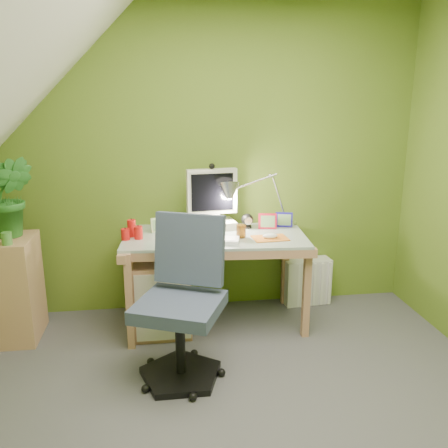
{
  "coord_description": "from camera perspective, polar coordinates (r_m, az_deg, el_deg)",
  "views": [
    {
      "loc": [
        -0.43,
        -2.07,
        1.68
      ],
      "look_at": [
        0.0,
        1.0,
        0.85
      ],
      "focal_mm": 38.0,
      "sensor_mm": 36.0,
      "label": 1
    }
  ],
  "objects": [
    {
      "name": "photo_frame_green",
      "position": [
        3.56,
        -7.77,
        -0.1
      ],
      "size": [
        0.13,
        0.05,
        0.11
      ],
      "primitive_type": "cube",
      "rotation": [
        0.0,
        0.0,
        0.24
      ],
      "color": "#BAD995",
      "rests_on": "desk"
    },
    {
      "name": "floor",
      "position": [
        2.71,
        3.17,
        -23.58
      ],
      "size": [
        3.2,
        3.2,
        0.01
      ],
      "primitive_type": "cube",
      "color": "#4E4E53",
      "rests_on": "ground"
    },
    {
      "name": "speaker_right",
      "position": [
        3.64,
        2.82,
        0.37
      ],
      "size": [
        0.1,
        0.1,
        0.11
      ],
      "primitive_type": null,
      "rotation": [
        0.0,
        0.0,
        0.12
      ],
      "color": "black",
      "rests_on": "desk"
    },
    {
      "name": "candle_cluster",
      "position": [
        3.44,
        -11.09,
        -0.68
      ],
      "size": [
        0.17,
        0.15,
        0.12
      ],
      "primitive_type": null,
      "rotation": [
        0.0,
        0.0,
        -0.07
      ],
      "color": "red",
      "rests_on": "desk"
    },
    {
      "name": "task_chair",
      "position": [
        2.87,
        -5.41,
        -9.56
      ],
      "size": [
        0.72,
        0.72,
        0.99
      ],
      "primitive_type": null,
      "rotation": [
        0.0,
        0.0,
        -0.41
      ],
      "color": "#39445D",
      "rests_on": "floor"
    },
    {
      "name": "desk",
      "position": [
        3.58,
        -1.07,
        -6.77
      ],
      "size": [
        1.36,
        0.76,
        0.71
      ],
      "primitive_type": null,
      "rotation": [
        0.0,
        0.0,
        -0.08
      ],
      "color": "tan",
      "rests_on": "floor"
    },
    {
      "name": "wall_back",
      "position": [
        3.73,
        -1.28,
        7.59
      ],
      "size": [
        3.2,
        0.01,
        2.4
      ],
      "primitive_type": "cube",
      "color": "olive",
      "rests_on": "floor"
    },
    {
      "name": "photo_frame_red",
      "position": [
        3.64,
        5.26,
        0.35
      ],
      "size": [
        0.14,
        0.04,
        0.12
      ],
      "primitive_type": "cube",
      "rotation": [
        0.0,
        0.0,
        -0.17
      ],
      "color": "red",
      "rests_on": "desk"
    },
    {
      "name": "slope_ceiling",
      "position": [
        2.16,
        -24.6,
        18.18
      ],
      "size": [
        1.1,
        3.2,
        1.1
      ],
      "primitive_type": "cube",
      "color": "white",
      "rests_on": "wall_left"
    },
    {
      "name": "mousepad",
      "position": [
        3.4,
        5.56,
        -1.7
      ],
      "size": [
        0.26,
        0.19,
        0.01
      ],
      "primitive_type": "cube",
      "rotation": [
        0.0,
        0.0,
        0.07
      ],
      "color": "orange",
      "rests_on": "desk"
    },
    {
      "name": "radiator",
      "position": [
        4.05,
        9.91,
        -6.79
      ],
      "size": [
        0.4,
        0.19,
        0.39
      ],
      "primitive_type": "cube",
      "rotation": [
        0.0,
        0.0,
        0.09
      ],
      "color": "silver",
      "rests_on": "floor"
    },
    {
      "name": "speaker_left",
      "position": [
        3.59,
        -5.7,
        0.04
      ],
      "size": [
        0.09,
        0.09,
        0.11
      ],
      "primitive_type": null,
      "rotation": [
        0.0,
        0.0,
        -0.03
      ],
      "color": "black",
      "rests_on": "desk"
    },
    {
      "name": "monitor",
      "position": [
        3.58,
        -1.46,
        3.13
      ],
      "size": [
        0.37,
        0.24,
        0.48
      ],
      "primitive_type": null,
      "rotation": [
        0.0,
        0.0,
        0.12
      ],
      "color": "silver",
      "rests_on": "desk"
    },
    {
      "name": "green_cup",
      "position": [
        3.42,
        -24.67,
        -1.6
      ],
      "size": [
        0.07,
        0.07,
        0.08
      ],
      "primitive_type": "cylinder",
      "rotation": [
        0.0,
        0.0,
        0.03
      ],
      "color": "#498838",
      "rests_on": "side_ledge"
    },
    {
      "name": "desk_lamp",
      "position": [
        3.65,
        5.6,
        4.34
      ],
      "size": [
        0.61,
        0.38,
        0.61
      ],
      "primitive_type": null,
      "rotation": [
        0.0,
        0.0,
        -0.26
      ],
      "color": "silver",
      "rests_on": "desk"
    },
    {
      "name": "keyboard",
      "position": [
        3.32,
        -2.18,
        -1.88
      ],
      "size": [
        0.48,
        0.25,
        0.02
      ],
      "primitive_type": "cube",
      "rotation": [
        0.0,
        0.0,
        -0.23
      ],
      "color": "white",
      "rests_on": "desk"
    },
    {
      "name": "potted_plant",
      "position": [
        3.55,
        -24.3,
        2.98
      ],
      "size": [
        0.33,
        0.28,
        0.56
      ],
      "primitive_type": "imported",
      "rotation": [
        0.0,
        0.0,
        0.11
      ],
      "color": "#266822",
      "rests_on": "side_ledge"
    },
    {
      "name": "photo_frame_blue",
      "position": [
        3.71,
        7.23,
        0.54
      ],
      "size": [
        0.13,
        0.05,
        0.11
      ],
      "primitive_type": "cube",
      "rotation": [
        0.0,
        0.0,
        -0.26
      ],
      "color": "#1C1593",
      "rests_on": "desk"
    },
    {
      "name": "side_ledge",
      "position": [
        3.69,
        -23.62,
        -7.12
      ],
      "size": [
        0.28,
        0.42,
        0.74
      ],
      "primitive_type": "cube",
      "color": "tan",
      "rests_on": "floor"
    },
    {
      "name": "amber_tumbler",
      "position": [
        3.4,
        2.07,
        -0.87
      ],
      "size": [
        0.08,
        0.08,
        0.09
      ],
      "primitive_type": "cylinder",
      "rotation": [
        0.0,
        0.0,
        0.18
      ],
      "color": "#8B4F14",
      "rests_on": "desk"
    },
    {
      "name": "mouse",
      "position": [
        3.39,
        5.57,
        -1.45
      ],
      "size": [
        0.12,
        0.09,
        0.04
      ],
      "primitive_type": "ellipsoid",
      "rotation": [
        0.0,
        0.0,
        -0.26
      ],
      "color": "white",
      "rests_on": "mousepad"
    }
  ]
}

